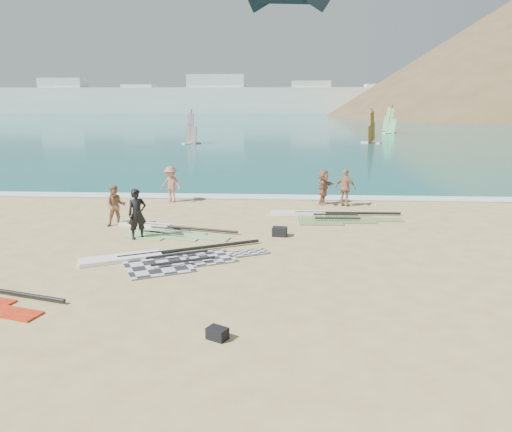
# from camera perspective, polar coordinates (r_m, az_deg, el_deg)

# --- Properties ---
(ground) EXTENTS (300.00, 300.00, 0.00)m
(ground) POSITION_cam_1_polar(r_m,az_deg,el_deg) (14.03, -5.45, -7.72)
(ground) COLOR tan
(ground) RESTS_ON ground
(sea) EXTENTS (300.00, 240.00, 0.06)m
(sea) POSITION_cam_1_polar(r_m,az_deg,el_deg) (145.03, 2.54, 11.42)
(sea) COLOR #0E625D
(sea) RESTS_ON ground
(surf_line) EXTENTS (300.00, 1.20, 0.04)m
(surf_line) POSITION_cam_1_polar(r_m,az_deg,el_deg) (25.81, -1.36, 2.15)
(surf_line) COLOR white
(surf_line) RESTS_ON ground
(far_town) EXTENTS (160.00, 8.00, 12.00)m
(far_town) POSITION_cam_1_polar(r_m,az_deg,el_deg) (163.90, -3.00, 13.22)
(far_town) COLOR white
(far_town) RESTS_ON ground
(rig_grey) EXTENTS (6.02, 3.97, 0.20)m
(rig_grey) POSITION_cam_1_polar(r_m,az_deg,el_deg) (16.18, -10.69, -4.81)
(rig_grey) COLOR #242527
(rig_grey) RESTS_ON ground
(rig_green) EXTENTS (4.94, 2.58, 0.20)m
(rig_green) POSITION_cam_1_polar(r_m,az_deg,el_deg) (19.60, -10.71, -1.59)
(rig_green) COLOR #4FC121
(rig_green) RESTS_ON ground
(rig_orange) EXTENTS (5.69, 2.24, 0.20)m
(rig_orange) POSITION_cam_1_polar(r_m,az_deg,el_deg) (21.65, 7.83, -0.04)
(rig_orange) COLOR orange
(rig_orange) RESTS_ON ground
(gear_bag_near) EXTENTS (0.58, 0.45, 0.34)m
(gear_bag_near) POSITION_cam_1_polar(r_m,az_deg,el_deg) (18.59, 2.72, -1.80)
(gear_bag_near) COLOR black
(gear_bag_near) RESTS_ON ground
(gear_bag_far) EXTENTS (0.52, 0.47, 0.26)m
(gear_bag_far) POSITION_cam_1_polar(r_m,az_deg,el_deg) (10.98, -4.44, -13.23)
(gear_bag_far) COLOR black
(gear_bag_far) RESTS_ON ground
(person_wetsuit) EXTENTS (0.81, 0.72, 1.85)m
(person_wetsuit) POSITION_cam_1_polar(r_m,az_deg,el_deg) (18.55, -13.43, 0.21)
(person_wetsuit) COLOR black
(person_wetsuit) RESTS_ON ground
(beachgoer_left) EXTENTS (0.95, 0.83, 1.66)m
(beachgoer_left) POSITION_cam_1_polar(r_m,az_deg,el_deg) (20.62, -15.75, 1.11)
(beachgoer_left) COLOR #966645
(beachgoer_left) RESTS_ON ground
(beachgoer_mid) EXTENTS (1.29, 0.97, 1.78)m
(beachgoer_mid) POSITION_cam_1_polar(r_m,az_deg,el_deg) (24.80, -9.71, 3.58)
(beachgoer_mid) COLOR #AF6658
(beachgoer_mid) RESTS_ON ground
(beachgoer_back) EXTENTS (1.11, 0.91, 1.77)m
(beachgoer_back) POSITION_cam_1_polar(r_m,az_deg,el_deg) (23.90, 10.20, 3.18)
(beachgoer_back) COLOR tan
(beachgoer_back) RESTS_ON ground
(beachgoer_right) EXTENTS (1.14, 1.62, 1.69)m
(beachgoer_right) POSITION_cam_1_polar(r_m,az_deg,el_deg) (24.21, 7.74, 3.30)
(beachgoer_right) COLOR #A26950
(beachgoer_right) RESTS_ON ground
(windsurfer_left) EXTENTS (2.01, 2.04, 3.82)m
(windsurfer_left) POSITION_cam_1_polar(r_m,az_deg,el_deg) (56.14, -7.42, 9.34)
(windsurfer_left) COLOR white
(windsurfer_left) RESTS_ON ground
(windsurfer_centre) EXTENTS (2.21, 2.39, 3.94)m
(windsurfer_centre) POSITION_cam_1_polar(r_m,az_deg,el_deg) (57.83, 13.06, 9.26)
(windsurfer_centre) COLOR white
(windsurfer_centre) RESTS_ON ground
(windsurfer_right) EXTENTS (2.18, 2.25, 4.05)m
(windsurfer_right) POSITION_cam_1_polar(r_m,az_deg,el_deg) (74.75, 15.01, 10.04)
(windsurfer_right) COLOR white
(windsurfer_right) RESTS_ON ground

